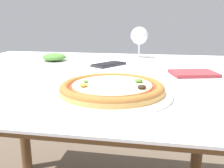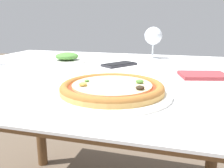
{
  "view_description": "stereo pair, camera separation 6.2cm",
  "coord_description": "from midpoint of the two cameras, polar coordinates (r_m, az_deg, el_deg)",
  "views": [
    {
      "loc": [
        0.26,
        -0.88,
        0.91
      ],
      "look_at": [
        0.16,
        -0.28,
        0.75
      ],
      "focal_mm": 40.0,
      "sensor_mm": 36.0,
      "label": 1
    },
    {
      "loc": [
        0.32,
        -0.86,
        0.91
      ],
      "look_at": [
        0.16,
        -0.28,
        0.75
      ],
      "focal_mm": 40.0,
      "sensor_mm": 36.0,
      "label": 2
    }
  ],
  "objects": [
    {
      "name": "dining_table",
      "position": [
        0.96,
        -8.23,
        -2.08
      ],
      "size": [
        1.23,
        1.03,
        0.72
      ],
      "color": "brown",
      "rests_on": "ground_plane"
    },
    {
      "name": "pizza_plate",
      "position": [
        0.62,
        -2.84,
        -1.22
      ],
      "size": [
        0.3,
        0.3,
        0.04
      ],
      "color": "white",
      "rests_on": "dining_table"
    },
    {
      "name": "wine_glass_far_left",
      "position": [
        1.26,
        4.84,
        10.81
      ],
      "size": [
        0.09,
        0.09,
        0.15
      ],
      "color": "silver",
      "rests_on": "dining_table"
    },
    {
      "name": "cell_phone",
      "position": [
        1.04,
        -2.47,
        4.5
      ],
      "size": [
        0.14,
        0.16,
        0.01
      ],
      "color": "#232328",
      "rests_on": "dining_table"
    },
    {
      "name": "side_plate",
      "position": [
        1.14,
        -14.56,
        5.48
      ],
      "size": [
        0.18,
        0.18,
        0.04
      ],
      "color": "white",
      "rests_on": "dining_table"
    },
    {
      "name": "napkin_folded",
      "position": [
        0.89,
        16.29,
        2.28
      ],
      "size": [
        0.17,
        0.14,
        0.01
      ],
      "color": "#933338",
      "rests_on": "dining_table"
    }
  ]
}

